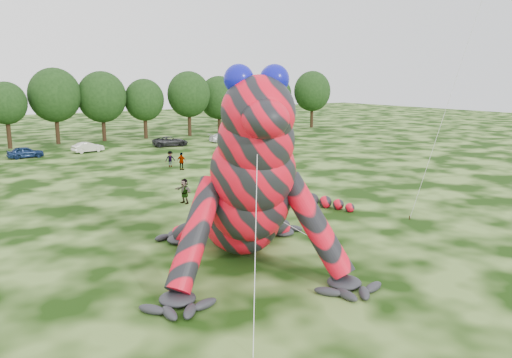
{
  "coord_description": "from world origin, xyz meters",
  "views": [
    {
      "loc": [
        -8.12,
        -14.77,
        9.29
      ],
      "look_at": [
        6.13,
        6.6,
        4.0
      ],
      "focal_mm": 35.0,
      "sensor_mm": 36.0,
      "label": 1
    }
  ],
  "objects_px": {
    "tree_9": "(7,115)",
    "spectator_3": "(182,161)",
    "tree_10": "(55,106)",
    "tree_13": "(189,104)",
    "car_5": "(88,147)",
    "car_7": "(224,138)",
    "spectator_2": "(170,159)",
    "tree_14": "(219,104)",
    "tree_17": "(312,99)",
    "tree_11": "(102,106)",
    "spectator_5": "(184,191)",
    "car_6": "(170,141)",
    "tree_16": "(275,102)",
    "car_4": "(25,152)",
    "tree_15": "(247,103)",
    "inflatable_gecko": "(237,160)",
    "tree_12": "(145,109)"
  },
  "relations": [
    {
      "from": "tree_14",
      "to": "tree_12",
      "type": "bearing_deg",
      "value": -175.82
    },
    {
      "from": "tree_9",
      "to": "tree_10",
      "type": "relative_size",
      "value": 0.83
    },
    {
      "from": "tree_10",
      "to": "tree_14",
      "type": "distance_m",
      "value": 26.07
    },
    {
      "from": "inflatable_gecko",
      "to": "spectator_5",
      "type": "height_order",
      "value": "inflatable_gecko"
    },
    {
      "from": "tree_10",
      "to": "car_4",
      "type": "relative_size",
      "value": 2.65
    },
    {
      "from": "tree_15",
      "to": "spectator_5",
      "type": "distance_m",
      "value": 50.4
    },
    {
      "from": "tree_14",
      "to": "tree_17",
      "type": "relative_size",
      "value": 0.91
    },
    {
      "from": "tree_15",
      "to": "spectator_5",
      "type": "bearing_deg",
      "value": -128.08
    },
    {
      "from": "tree_11",
      "to": "car_7",
      "type": "relative_size",
      "value": 2.27
    },
    {
      "from": "tree_15",
      "to": "tree_13",
      "type": "bearing_deg",
      "value": -176.75
    },
    {
      "from": "spectator_5",
      "to": "tree_12",
      "type": "bearing_deg",
      "value": 148.38
    },
    {
      "from": "car_7",
      "to": "car_4",
      "type": "bearing_deg",
      "value": 90.91
    },
    {
      "from": "car_5",
      "to": "car_7",
      "type": "height_order",
      "value": "car_7"
    },
    {
      "from": "car_6",
      "to": "car_5",
      "type": "bearing_deg",
      "value": 96.88
    },
    {
      "from": "tree_13",
      "to": "car_5",
      "type": "relative_size",
      "value": 2.64
    },
    {
      "from": "tree_9",
      "to": "spectator_3",
      "type": "height_order",
      "value": "tree_9"
    },
    {
      "from": "tree_10",
      "to": "car_6",
      "type": "distance_m",
      "value": 16.99
    },
    {
      "from": "tree_10",
      "to": "tree_17",
      "type": "xyz_separation_m",
      "value": [
        44.55,
        -1.92,
        -0.1
      ]
    },
    {
      "from": "tree_11",
      "to": "spectator_5",
      "type": "relative_size",
      "value": 5.34
    },
    {
      "from": "car_4",
      "to": "tree_12",
      "type": "bearing_deg",
      "value": -62.95
    },
    {
      "from": "spectator_3",
      "to": "tree_13",
      "type": "bearing_deg",
      "value": -62.96
    },
    {
      "from": "tree_15",
      "to": "car_7",
      "type": "xyz_separation_m",
      "value": [
        -10.74,
        -10.5,
        -4.17
      ]
    },
    {
      "from": "inflatable_gecko",
      "to": "car_7",
      "type": "distance_m",
      "value": 45.65
    },
    {
      "from": "tree_13",
      "to": "spectator_5",
      "type": "xyz_separation_m",
      "value": [
        -19.65,
        -38.91,
        -4.12
      ]
    },
    {
      "from": "tree_13",
      "to": "tree_15",
      "type": "xyz_separation_m",
      "value": [
        11.34,
        0.64,
        -0.25
      ]
    },
    {
      "from": "car_5",
      "to": "spectator_5",
      "type": "xyz_separation_m",
      "value": [
        -1.16,
        -30.0,
        0.31
      ]
    },
    {
      "from": "tree_14",
      "to": "tree_17",
      "type": "height_order",
      "value": "tree_17"
    },
    {
      "from": "tree_15",
      "to": "tree_16",
      "type": "xyz_separation_m",
      "value": [
        6.97,
        1.6,
        -0.13
      ]
    },
    {
      "from": "car_6",
      "to": "car_7",
      "type": "bearing_deg",
      "value": -81.59
    },
    {
      "from": "tree_14",
      "to": "tree_17",
      "type": "xyz_separation_m",
      "value": [
        18.49,
        -2.06,
        0.45
      ]
    },
    {
      "from": "spectator_3",
      "to": "tree_12",
      "type": "bearing_deg",
      "value": -49.33
    },
    {
      "from": "tree_9",
      "to": "tree_14",
      "type": "distance_m",
      "value": 32.43
    },
    {
      "from": "tree_10",
      "to": "spectator_5",
      "type": "height_order",
      "value": "tree_10"
    },
    {
      "from": "tree_9",
      "to": "tree_16",
      "type": "height_order",
      "value": "tree_16"
    },
    {
      "from": "tree_11",
      "to": "tree_17",
      "type": "height_order",
      "value": "tree_17"
    },
    {
      "from": "tree_10",
      "to": "inflatable_gecko",
      "type": "bearing_deg",
      "value": -92.06
    },
    {
      "from": "tree_12",
      "to": "tree_14",
      "type": "relative_size",
      "value": 0.95
    },
    {
      "from": "tree_14",
      "to": "car_7",
      "type": "xyz_separation_m",
      "value": [
        -5.73,
        -11.45,
        -4.06
      ]
    },
    {
      "from": "tree_15",
      "to": "spectator_3",
      "type": "distance_m",
      "value": 37.3
    },
    {
      "from": "tree_9",
      "to": "tree_10",
      "type": "distance_m",
      "value": 6.52
    },
    {
      "from": "tree_10",
      "to": "spectator_2",
      "type": "height_order",
      "value": "tree_10"
    },
    {
      "from": "tree_16",
      "to": "car_4",
      "type": "relative_size",
      "value": 2.36
    },
    {
      "from": "tree_11",
      "to": "car_7",
      "type": "xyz_separation_m",
      "value": [
        13.95,
        -10.92,
        -4.39
      ]
    },
    {
      "from": "spectator_3",
      "to": "car_4",
      "type": "bearing_deg",
      "value": -0.42
    },
    {
      "from": "tree_10",
      "to": "car_7",
      "type": "relative_size",
      "value": 2.37
    },
    {
      "from": "tree_10",
      "to": "tree_11",
      "type": "bearing_deg",
      "value": -3.44
    },
    {
      "from": "tree_9",
      "to": "car_6",
      "type": "xyz_separation_m",
      "value": [
        18.41,
        -9.79,
        -3.68
      ]
    },
    {
      "from": "tree_15",
      "to": "car_6",
      "type": "height_order",
      "value": "tree_15"
    },
    {
      "from": "car_7",
      "to": "spectator_2",
      "type": "height_order",
      "value": "spectator_2"
    },
    {
      "from": "tree_10",
      "to": "tree_16",
      "type": "relative_size",
      "value": 1.12
    }
  ]
}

